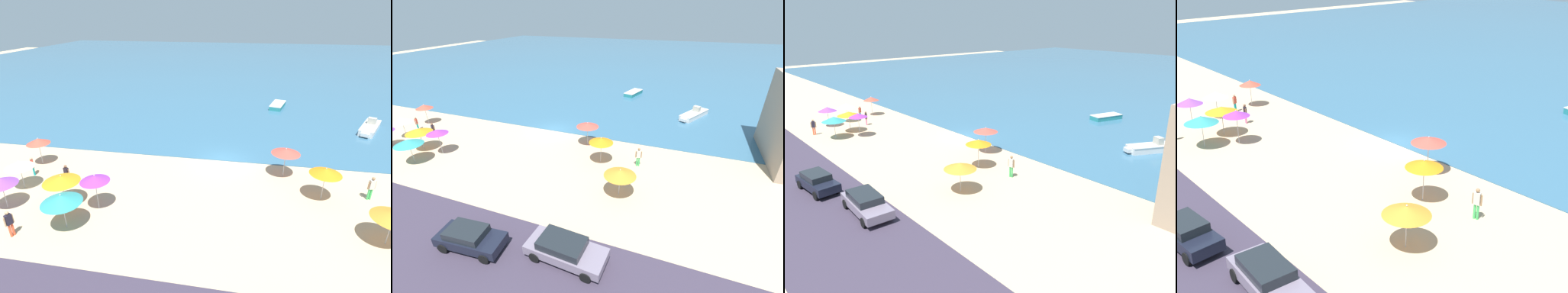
{
  "view_description": "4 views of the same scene",
  "coord_description": "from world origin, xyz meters",
  "views": [
    {
      "loc": [
        1.76,
        -24.66,
        12.46
      ],
      "look_at": [
        -2.4,
        -1.35,
        1.85
      ],
      "focal_mm": 28.0,
      "sensor_mm": 36.0,
      "label": 1
    },
    {
      "loc": [
        13.61,
        -24.95,
        12.66
      ],
      "look_at": [
        5.86,
        -4.1,
        1.0
      ],
      "focal_mm": 24.0,
      "sensor_mm": 36.0,
      "label": 2
    },
    {
      "loc": [
        30.54,
        -24.83,
        12.26
      ],
      "look_at": [
        5.14,
        -2.67,
        0.8
      ],
      "focal_mm": 35.0,
      "sensor_mm": 36.0,
      "label": 3
    },
    {
      "loc": [
        24.47,
        -23.64,
        13.49
      ],
      "look_at": [
        1.93,
        -3.92,
        1.43
      ],
      "focal_mm": 45.0,
      "sensor_mm": 36.0,
      "label": 4
    }
  ],
  "objects": [
    {
      "name": "parked_car_1",
      "position": [
        8.84,
        -15.78,
        0.79
      ],
      "size": [
        4.68,
        2.14,
        1.36
      ],
      "color": "gray",
      "rests_on": "coastal_road"
    },
    {
      "name": "beach_umbrella_8",
      "position": [
        -10.28,
        -8.72,
        2.08
      ],
      "size": [
        2.47,
        2.47,
        2.37
      ],
      "color": "#B2B2B7",
      "rests_on": "ground_plane"
    },
    {
      "name": "beach_umbrella_3",
      "position": [
        10.23,
        -9.04,
        2.04
      ],
      "size": [
        2.42,
        2.42,
        2.34
      ],
      "color": "#B2B2B7",
      "rests_on": "ground_plane"
    },
    {
      "name": "bather_3",
      "position": [
        10.79,
        -4.29,
        1.03
      ],
      "size": [
        0.55,
        0.3,
        1.83
      ],
      "color": "#3DB85A",
      "rests_on": "ground_plane"
    },
    {
      "name": "beach_umbrella_0",
      "position": [
        7.42,
        -4.85,
        2.26
      ],
      "size": [
        2.2,
        2.2,
        2.55
      ],
      "color": "#B2B2B7",
      "rests_on": "ground_plane"
    },
    {
      "name": "beach_umbrella_4",
      "position": [
        -14.11,
        -9.69,
        2.07
      ],
      "size": [
        2.12,
        2.12,
        2.39
      ],
      "color": "#B2B2B7",
      "rests_on": "ground_plane"
    },
    {
      "name": "beach_umbrella_1",
      "position": [
        -7.84,
        -8.68,
        2.35
      ],
      "size": [
        1.97,
        1.97,
        2.63
      ],
      "color": "#B2B2B7",
      "rests_on": "ground_plane"
    },
    {
      "name": "beach_umbrella_7",
      "position": [
        -8.9,
        -10.93,
        2.11
      ],
      "size": [
        2.46,
        2.46,
        2.44
      ],
      "color": "#B2B2B7",
      "rests_on": "ground_plane"
    },
    {
      "name": "beach_umbrella_6",
      "position": [
        -14.68,
        -7.2,
        2.01
      ],
      "size": [
        2.06,
        2.06,
        2.34
      ],
      "color": "#B2B2B7",
      "rests_on": "ground_plane"
    },
    {
      "name": "bather_1",
      "position": [
        -11.68,
        -6.1,
        0.93
      ],
      "size": [
        0.55,
        0.3,
        1.66
      ],
      "color": "pink",
      "rests_on": "ground_plane"
    },
    {
      "name": "bather_2",
      "position": [
        -15.24,
        -5.26,
        0.89
      ],
      "size": [
        0.41,
        0.45,
        1.59
      ],
      "color": "#13AAA8",
      "rests_on": "ground_plane"
    },
    {
      "name": "beach_umbrella_2",
      "position": [
        -15.81,
        -3.34,
        2.18
      ],
      "size": [
        1.94,
        1.94,
        2.49
      ],
      "color": "#B2B2B7",
      "rests_on": "ground_plane"
    },
    {
      "name": "beach_umbrella_5",
      "position": [
        5.0,
        -1.86,
        2.24
      ],
      "size": [
        2.28,
        2.28,
        2.51
      ],
      "color": "#B2B2B7",
      "rests_on": "ground_plane"
    },
    {
      "name": "parked_car_2",
      "position": [
        3.24,
        -16.96,
        0.79
      ],
      "size": [
        4.13,
        2.1,
        1.37
      ],
      "color": "black",
      "rests_on": "coastal_road"
    },
    {
      "name": "ground_plane",
      "position": [
        0.0,
        0.0,
        0.0
      ],
      "size": [
        160.0,
        160.0,
        0.0
      ],
      "primitive_type": "plane",
      "color": "#CAAE87"
    }
  ]
}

